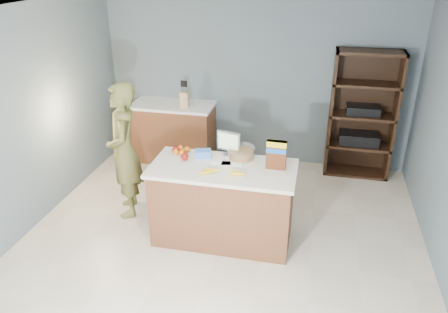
% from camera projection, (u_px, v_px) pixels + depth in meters
% --- Properties ---
extents(floor, '(4.50, 5.00, 0.02)m').
position_uv_depth(floor, '(217.00, 253.00, 4.76)').
color(floor, beige).
rests_on(floor, ground).
extents(walls, '(4.52, 5.02, 2.51)m').
position_uv_depth(walls, '(216.00, 109.00, 4.06)').
color(walls, slate).
rests_on(walls, ground).
extents(counter_peninsula, '(1.56, 0.76, 0.90)m').
position_uv_depth(counter_peninsula, '(223.00, 206.00, 4.85)').
color(counter_peninsula, brown).
rests_on(counter_peninsula, ground).
extents(back_cabinet, '(1.24, 0.62, 0.90)m').
position_uv_depth(back_cabinet, '(174.00, 132.00, 6.75)').
color(back_cabinet, brown).
rests_on(back_cabinet, ground).
extents(shelving_unit, '(0.90, 0.40, 1.80)m').
position_uv_depth(shelving_unit, '(362.00, 116.00, 6.16)').
color(shelving_unit, black).
rests_on(shelving_unit, ground).
extents(person, '(0.61, 0.71, 1.66)m').
position_uv_depth(person, '(124.00, 151.00, 5.18)').
color(person, brown).
rests_on(person, ground).
extents(knife_block, '(0.12, 0.10, 0.31)m').
position_uv_depth(knife_block, '(184.00, 99.00, 6.40)').
color(knife_block, tan).
rests_on(knife_block, back_cabinet).
extents(envelopes, '(0.35, 0.16, 0.00)m').
position_uv_depth(envelopes, '(226.00, 163.00, 4.72)').
color(envelopes, white).
rests_on(envelopes, counter_peninsula).
extents(bananas, '(0.50, 0.18, 0.04)m').
position_uv_depth(bananas, '(223.00, 172.00, 4.49)').
color(bananas, yellow).
rests_on(bananas, counter_peninsula).
extents(apples, '(0.24, 0.24, 0.09)m').
position_uv_depth(apples, '(180.00, 153.00, 4.86)').
color(apples, maroon).
rests_on(apples, counter_peninsula).
extents(oranges, '(0.20, 0.18, 0.07)m').
position_uv_depth(oranges, '(180.00, 150.00, 4.95)').
color(oranges, orange).
rests_on(oranges, counter_peninsula).
extents(blue_carton, '(0.20, 0.16, 0.08)m').
position_uv_depth(blue_carton, '(203.00, 154.00, 4.85)').
color(blue_carton, blue).
rests_on(blue_carton, counter_peninsula).
extents(salad_bowl, '(0.30, 0.30, 0.13)m').
position_uv_depth(salad_bowl, '(241.00, 153.00, 4.82)').
color(salad_bowl, '#267219').
rests_on(salad_bowl, counter_peninsula).
extents(tv, '(0.28, 0.12, 0.28)m').
position_uv_depth(tv, '(229.00, 142.00, 4.84)').
color(tv, silver).
rests_on(tv, counter_peninsula).
extents(cereal_box, '(0.21, 0.08, 0.31)m').
position_uv_depth(cereal_box, '(276.00, 153.00, 4.53)').
color(cereal_box, '#592B14').
rests_on(cereal_box, counter_peninsula).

